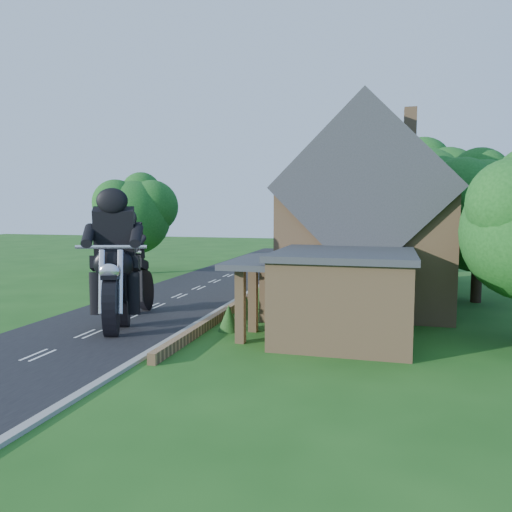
% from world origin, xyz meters
% --- Properties ---
extents(ground, '(120.00, 120.00, 0.00)m').
position_xyz_m(ground, '(0.00, 0.00, 0.00)').
color(ground, '#1B4C15').
rests_on(ground, ground).
extents(road, '(7.00, 80.00, 0.02)m').
position_xyz_m(road, '(0.00, 0.00, 0.01)').
color(road, black).
rests_on(road, ground).
extents(kerb, '(0.30, 80.00, 0.12)m').
position_xyz_m(kerb, '(3.65, 0.00, 0.06)').
color(kerb, gray).
rests_on(kerb, ground).
extents(garden_wall, '(0.30, 22.00, 0.40)m').
position_xyz_m(garden_wall, '(4.30, 5.00, 0.20)').
color(garden_wall, '#99754E').
rests_on(garden_wall, ground).
extents(house, '(9.54, 8.64, 10.24)m').
position_xyz_m(house, '(10.49, 6.00, 4.34)').
color(house, '#99754E').
rests_on(house, ground).
extents(annex, '(7.05, 5.94, 3.44)m').
position_xyz_m(annex, '(9.87, -0.80, 1.77)').
color(annex, '#99754E').
rests_on(annex, ground).
extents(tree_house_right, '(6.51, 6.00, 8.40)m').
position_xyz_m(tree_house_right, '(16.65, 8.62, 5.19)').
color(tree_house_right, black).
rests_on(tree_house_right, ground).
extents(tree_behind_house, '(7.81, 7.20, 10.08)m').
position_xyz_m(tree_behind_house, '(14.18, 16.14, 6.23)').
color(tree_behind_house, black).
rests_on(tree_behind_house, ground).
extents(tree_behind_left, '(6.94, 6.40, 9.16)m').
position_xyz_m(tree_behind_left, '(8.16, 17.13, 5.73)').
color(tree_behind_left, black).
rests_on(tree_behind_left, ground).
extents(tree_far_road, '(6.08, 5.60, 7.84)m').
position_xyz_m(tree_far_road, '(-6.86, 14.11, 4.84)').
color(tree_far_road, black).
rests_on(tree_far_road, ground).
extents(shrub_a, '(0.90, 0.90, 1.10)m').
position_xyz_m(shrub_a, '(5.30, -1.00, 0.55)').
color(shrub_a, '#173C13').
rests_on(shrub_a, ground).
extents(shrub_b, '(0.90, 0.90, 1.10)m').
position_xyz_m(shrub_b, '(5.30, 1.50, 0.55)').
color(shrub_b, '#173C13').
rests_on(shrub_b, ground).
extents(shrub_c, '(0.90, 0.90, 1.10)m').
position_xyz_m(shrub_c, '(5.30, 4.00, 0.55)').
color(shrub_c, '#173C13').
rests_on(shrub_c, ground).
extents(shrub_d, '(0.90, 0.90, 1.10)m').
position_xyz_m(shrub_d, '(5.30, 9.00, 0.55)').
color(shrub_d, '#173C13').
rests_on(shrub_d, ground).
extents(shrub_e, '(0.90, 0.90, 1.10)m').
position_xyz_m(shrub_e, '(5.30, 11.50, 0.55)').
color(shrub_e, '#173C13').
rests_on(shrub_e, ground).
extents(shrub_f, '(0.90, 0.90, 1.10)m').
position_xyz_m(shrub_f, '(5.30, 14.00, 0.55)').
color(shrub_f, '#173C13').
rests_on(shrub_f, ground).
extents(motorcycle_lead, '(0.99, 1.95, 1.76)m').
position_xyz_m(motorcycle_lead, '(0.94, -2.42, 0.88)').
color(motorcycle_lead, black).
rests_on(motorcycle_lead, ground).
extents(motorcycle_follow, '(1.01, 1.65, 1.51)m').
position_xyz_m(motorcycle_follow, '(-0.26, 1.20, 0.75)').
color(motorcycle_follow, black).
rests_on(motorcycle_follow, ground).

